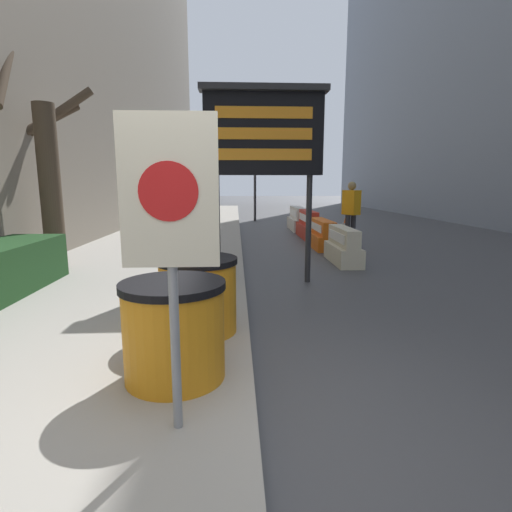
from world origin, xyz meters
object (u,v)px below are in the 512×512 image
Objects in this scene: message_board at (264,135)px; jersey_barrier_orange_far at (322,235)px; traffic_cone_near at (345,226)px; traffic_cone_mid at (296,219)px; jersey_barrier_white at (298,220)px; warning_sign at (170,218)px; barrel_drum_middle at (198,295)px; jersey_barrier_red_striped at (308,226)px; pedestrian_worker at (351,208)px; barrel_drum_foreground at (174,330)px; traffic_light_near_curb at (255,153)px; jersey_barrier_cream at (343,247)px.

message_board is 1.78× the size of jersey_barrier_orange_far.
traffic_cone_near is 1.13× the size of traffic_cone_mid.
jersey_barrier_white reaches higher than jersey_barrier_orange_far.
warning_sign reaches higher than traffic_cone_mid.
traffic_cone_near is (4.08, 9.05, -0.21)m from barrel_drum_middle.
jersey_barrier_red_striped is at bearing -92.70° from traffic_cone_mid.
traffic_cone_near is at bearing 60.94° from jersey_barrier_orange_far.
traffic_cone_near is 2.04m from pedestrian_worker.
barrel_drum_middle is 7.28m from jersey_barrier_orange_far.
barrel_drum_foreground is 10.92m from traffic_cone_near.
jersey_barrier_white is at bearing 90.00° from jersey_barrier_orange_far.
message_board is 1.72× the size of jersey_barrier_red_striped.
traffic_cone_mid is at bearing -54.09° from traffic_light_near_curb.
jersey_barrier_orange_far is 2.14m from jersey_barrier_red_striped.
traffic_light_near_curb reaches higher than traffic_cone_near.
barrel_drum_foreground is 4.41m from message_board.
warning_sign is 1.22× the size of jersey_barrier_cream.
jersey_barrier_orange_far is (2.76, 8.47, -1.19)m from warning_sign.
pedestrian_worker is at bearing 71.03° from jersey_barrier_cream.
pedestrian_worker is at bearing 65.20° from barrel_drum_foreground.
traffic_cone_mid is 0.35× the size of pedestrian_worker.
warning_sign is 4.72m from message_board.
message_board is (0.88, 2.78, 1.97)m from barrel_drum_middle.
jersey_barrier_orange_far reaches higher than traffic_cone_near.
jersey_barrier_red_striped is (-0.00, 4.36, 0.04)m from jersey_barrier_cream.
barrel_drum_foreground is at bearing -95.32° from barrel_drum_middle.
jersey_barrier_white is at bearing 75.96° from barrel_drum_middle.
traffic_cone_mid is 5.58m from pedestrian_worker.
jersey_barrier_white is at bearing 121.98° from traffic_cone_near.
traffic_light_near_curb is 2.45× the size of pedestrian_worker.
message_board is at bearing -115.77° from jersey_barrier_orange_far.
traffic_cone_mid is (2.94, 14.40, -1.22)m from warning_sign.
jersey_barrier_red_striped is (2.76, 10.61, -1.14)m from warning_sign.
jersey_barrier_cream is 8.15m from traffic_cone_mid.
jersey_barrier_white is (-0.00, 6.62, 0.04)m from jersey_barrier_cream.
jersey_barrier_orange_far is 2.60× the size of traffic_cone_near.
pedestrian_worker is (0.92, 2.67, 0.72)m from jersey_barrier_cream.
traffic_cone_mid is (0.18, 1.52, -0.08)m from jersey_barrier_white.
barrel_drum_foreground reaches higher than traffic_cone_mid.
traffic_light_near_curb is at bearing 115.19° from traffic_cone_near.
jersey_barrier_orange_far is at bearing 67.50° from barrel_drum_middle.
message_board reaches higher than warning_sign.
traffic_cone_mid is at bearing 87.30° from jersey_barrier_red_striped.
traffic_cone_mid is at bearing 76.83° from barrel_drum_middle.
pedestrian_worker reaches higher than traffic_cone_near.
jersey_barrier_cream is (2.78, 4.51, -0.21)m from barrel_drum_middle.
barrel_drum_foreground is 0.25× the size of message_board.
pedestrian_worker is at bearing -72.90° from traffic_light_near_curb.
jersey_barrier_red_striped is at bearing 72.64° from message_board.
barrel_drum_middle is (0.10, 1.04, 0.00)m from barrel_drum_foreground.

